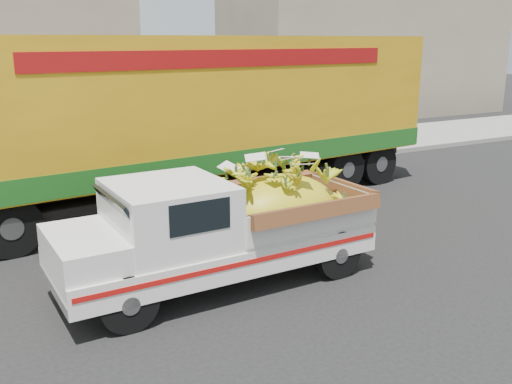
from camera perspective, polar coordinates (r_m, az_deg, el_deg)
ground at (r=10.15m, az=4.34°, el=-6.55°), size 100.00×100.00×0.00m
curb at (r=15.66m, az=-8.61°, el=1.39°), size 60.00×0.25×0.15m
sidewalk at (r=17.60m, az=-11.01°, el=2.78°), size 60.00×4.00×0.14m
building_right at (r=30.22m, az=10.93°, el=13.41°), size 14.00×6.00×6.00m
pickup_truck at (r=8.97m, az=-1.79°, el=-3.15°), size 4.99×1.96×1.73m
semi_trailer at (r=13.05m, az=-5.24°, el=7.91°), size 12.04×3.78×3.80m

